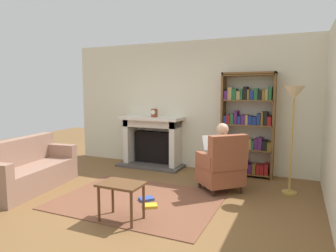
% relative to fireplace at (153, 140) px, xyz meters
% --- Properties ---
extents(ground, '(14.00, 14.00, 0.00)m').
position_rel_fireplace_xyz_m(ground, '(0.75, -2.30, -0.58)').
color(ground, brown).
extents(back_wall, '(5.60, 0.10, 2.70)m').
position_rel_fireplace_xyz_m(back_wall, '(0.75, 0.25, 0.77)').
color(back_wall, beige).
rests_on(back_wall, ground).
extents(side_wall_right, '(0.10, 5.20, 2.70)m').
position_rel_fireplace_xyz_m(side_wall_right, '(3.40, -1.05, 0.77)').
color(side_wall_right, beige).
rests_on(side_wall_right, ground).
extents(area_rug, '(2.40, 1.80, 0.01)m').
position_rel_fireplace_xyz_m(area_rug, '(0.75, -2.00, -0.57)').
color(area_rug, brown).
rests_on(area_rug, ground).
extents(fireplace, '(1.43, 0.64, 1.09)m').
position_rel_fireplace_xyz_m(fireplace, '(0.00, 0.00, 0.00)').
color(fireplace, '#4C4742').
rests_on(fireplace, ground).
extents(mantel_clock, '(0.14, 0.14, 0.18)m').
position_rel_fireplace_xyz_m(mantel_clock, '(0.09, -0.10, 0.61)').
color(mantel_clock, brown).
rests_on(mantel_clock, fireplace).
extents(bookshelf, '(1.00, 0.32, 2.01)m').
position_rel_fireplace_xyz_m(bookshelf, '(2.04, 0.03, 0.40)').
color(bookshelf, brown).
rests_on(bookshelf, ground).
extents(armchair_reading, '(0.89, 0.89, 0.97)m').
position_rel_fireplace_xyz_m(armchair_reading, '(1.82, -1.09, -0.16)').
color(armchair_reading, '#331E14').
rests_on(armchair_reading, ground).
extents(seated_reader, '(0.58, 0.58, 1.14)m').
position_rel_fireplace_xyz_m(seated_reader, '(1.74, -1.00, 0.04)').
color(seated_reader, white).
rests_on(seated_reader, ground).
extents(sofa_floral, '(0.93, 1.78, 0.85)m').
position_rel_fireplace_xyz_m(sofa_floral, '(-1.23, -2.28, -0.26)').
color(sofa_floral, '#98725F').
rests_on(sofa_floral, ground).
extents(side_table, '(0.56, 0.39, 0.50)m').
position_rel_fireplace_xyz_m(side_table, '(0.91, -2.70, -0.16)').
color(side_table, brown).
rests_on(side_table, ground).
extents(scattered_books, '(0.42, 0.46, 0.04)m').
position_rel_fireplace_xyz_m(scattered_books, '(0.96, -2.06, -0.55)').
color(scattered_books, gold).
rests_on(scattered_books, area_rug).
extents(floor_lamp, '(0.32, 0.32, 1.74)m').
position_rel_fireplace_xyz_m(floor_lamp, '(2.85, -0.73, 0.89)').
color(floor_lamp, '#B7933F').
rests_on(floor_lamp, ground).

